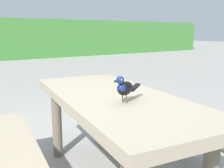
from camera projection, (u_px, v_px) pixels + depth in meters
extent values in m
cube|color=gray|center=(114.00, 99.00, 1.95)|extent=(1.03, 1.90, 0.07)
cylinder|color=#635B4C|center=(57.00, 123.00, 2.53)|extent=(0.09, 0.09, 0.67)
cylinder|color=#635B4C|center=(107.00, 116.00, 2.75)|extent=(0.09, 0.09, 0.67)
cube|color=gray|center=(17.00, 155.00, 1.71)|extent=(0.55, 1.73, 0.05)
cylinder|color=#635B4C|center=(11.00, 148.00, 2.32)|extent=(0.07, 0.07, 0.39)
cube|color=gray|center=(186.00, 123.00, 2.31)|extent=(0.55, 1.73, 0.05)
cylinder|color=#635B4C|center=(145.00, 124.00, 2.91)|extent=(0.07, 0.07, 0.39)
ellipsoid|color=black|center=(125.00, 88.00, 1.71)|extent=(0.16, 0.12, 0.09)
ellipsoid|color=navy|center=(122.00, 88.00, 1.68)|extent=(0.08, 0.08, 0.06)
sphere|color=navy|center=(120.00, 80.00, 1.65)|extent=(0.05, 0.05, 0.05)
sphere|color=#EAE08C|center=(122.00, 80.00, 1.63)|extent=(0.01, 0.01, 0.01)
sphere|color=#EAE08C|center=(116.00, 79.00, 1.65)|extent=(0.01, 0.01, 0.01)
cone|color=black|center=(116.00, 81.00, 1.62)|extent=(0.03, 0.03, 0.02)
cube|color=black|center=(135.00, 87.00, 1.81)|extent=(0.11, 0.07, 0.04)
cylinder|color=#47423D|center=(126.00, 99.00, 1.71)|extent=(0.01, 0.01, 0.05)
cylinder|color=#47423D|center=(123.00, 98.00, 1.73)|extent=(0.01, 0.01, 0.05)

